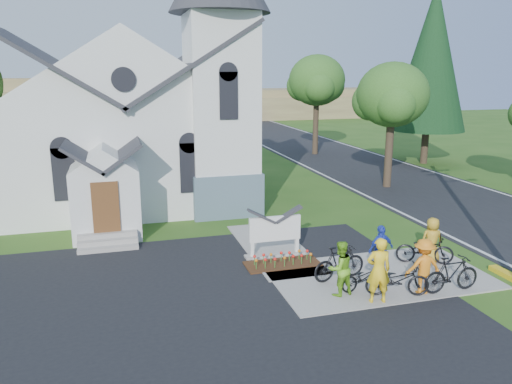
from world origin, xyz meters
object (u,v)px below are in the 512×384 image
object	(u,v)px
bike_0	(364,277)
cyclist_1	(340,268)
cyclist_0	(379,270)
bike_4	(425,249)
cyclist_2	(381,249)
bike_2	(397,280)
bike_1	(340,263)
cyclist_4	(432,240)
bike_3	(452,274)
cyclist_3	(423,266)
church_sign	(275,229)

from	to	relation	value
bike_0	cyclist_1	world-z (taller)	cyclist_1
cyclist_0	bike_4	size ratio (longest dim) A/B	1.00
cyclist_2	bike_2	distance (m)	1.74
bike_0	bike_1	world-z (taller)	bike_1
cyclist_4	bike_3	bearing A→B (deg)	78.01
cyclist_3	bike_3	xyz separation A→B (m)	(0.89, -0.17, -0.29)
cyclist_0	cyclist_1	world-z (taller)	cyclist_0
bike_0	bike_3	world-z (taller)	bike_3
cyclist_4	cyclist_3	bearing A→B (deg)	59.09
bike_4	cyclist_1	bearing A→B (deg)	135.65
bike_3	cyclist_4	distance (m)	2.44
bike_0	bike_2	size ratio (longest dim) A/B	0.84
bike_1	cyclist_4	distance (m)	3.76
cyclist_0	bike_0	size ratio (longest dim) A/B	1.23
bike_1	cyclist_4	xyz separation A→B (m)	(3.72, 0.51, 0.23)
bike_2	bike_4	world-z (taller)	bike_4
cyclist_4	bike_4	distance (m)	0.41
bike_1	cyclist_2	distance (m)	1.55
bike_0	cyclist_2	xyz separation A→B (m)	(1.14, 1.07, 0.40)
church_sign	bike_1	distance (m)	2.97
cyclist_2	cyclist_4	distance (m)	2.23
church_sign	bike_2	distance (m)	4.87
cyclist_2	bike_4	world-z (taller)	cyclist_2
bike_1	bike_0	bearing A→B (deg)	-167.73
cyclist_2	bike_4	distance (m)	1.97
cyclist_4	bike_2	bearing A→B (deg)	47.63
cyclist_2	cyclist_1	bearing A→B (deg)	19.75
church_sign	bike_4	distance (m)	5.23
bike_0	cyclist_4	bearing A→B (deg)	-72.16
cyclist_2	bike_4	xyz separation A→B (m)	(1.91, 0.34, -0.31)
bike_2	bike_4	distance (m)	3.04
cyclist_0	bike_1	distance (m)	1.83
bike_3	bike_0	bearing A→B (deg)	70.78
cyclist_2	cyclist_3	bearing A→B (deg)	94.10
cyclist_2	bike_2	size ratio (longest dim) A/B	0.87
church_sign	cyclist_2	xyz separation A→B (m)	(2.82, -2.51, -0.16)
bike_2	bike_3	xyz separation A→B (m)	(1.70, -0.22, 0.07)
church_sign	cyclist_0	bearing A→B (deg)	-69.08
bike_0	cyclist_4	world-z (taller)	cyclist_4
bike_2	bike_1	bearing A→B (deg)	53.87
cyclist_0	cyclist_4	world-z (taller)	cyclist_0
bike_2	bike_4	bearing A→B (deg)	-31.58
cyclist_1	bike_2	distance (m)	1.73
bike_2	cyclist_3	world-z (taller)	cyclist_3
cyclist_1	cyclist_3	bearing A→B (deg)	155.56
cyclist_4	bike_4	world-z (taller)	cyclist_4
bike_0	bike_4	size ratio (longest dim) A/B	0.82
church_sign	bike_2	bearing A→B (deg)	-59.66
bike_0	bike_1	bearing A→B (deg)	16.58
cyclist_4	bike_1	bearing A→B (deg)	16.91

